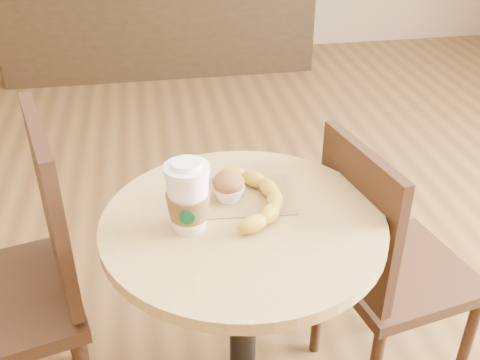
{
  "coord_description": "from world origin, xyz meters",
  "views": [
    {
      "loc": [
        -0.12,
        -1.01,
        1.49
      ],
      "look_at": [
        0.06,
        0.07,
        0.83
      ],
      "focal_mm": 42.0,
      "sensor_mm": 36.0,
      "label": 1
    }
  ],
  "objects_px": {
    "cafe_table": "(243,295)",
    "banana": "(257,196)",
    "chair_right": "(383,264)",
    "chair_left": "(17,283)",
    "coffee_cup": "(188,199)",
    "muffin": "(229,186)"
  },
  "relations": [
    {
      "from": "cafe_table",
      "to": "coffee_cup",
      "type": "bearing_deg",
      "value": -175.55
    },
    {
      "from": "chair_left",
      "to": "chair_right",
      "type": "xyz_separation_m",
      "value": [
        0.99,
        -0.03,
        -0.05
      ]
    },
    {
      "from": "cafe_table",
      "to": "chair_left",
      "type": "xyz_separation_m",
      "value": [
        -0.56,
        0.14,
        0.01
      ]
    },
    {
      "from": "cafe_table",
      "to": "coffee_cup",
      "type": "relative_size",
      "value": 4.48
    },
    {
      "from": "coffee_cup",
      "to": "banana",
      "type": "bearing_deg",
      "value": 29.53
    },
    {
      "from": "cafe_table",
      "to": "coffee_cup",
      "type": "xyz_separation_m",
      "value": [
        -0.12,
        -0.01,
        0.31
      ]
    },
    {
      "from": "muffin",
      "to": "banana",
      "type": "distance_m",
      "value": 0.07
    },
    {
      "from": "coffee_cup",
      "to": "muffin",
      "type": "height_order",
      "value": "coffee_cup"
    },
    {
      "from": "chair_left",
      "to": "chair_right",
      "type": "height_order",
      "value": "chair_left"
    },
    {
      "from": "cafe_table",
      "to": "banana",
      "type": "xyz_separation_m",
      "value": [
        0.04,
        0.05,
        0.26
      ]
    },
    {
      "from": "chair_right",
      "to": "banana",
      "type": "xyz_separation_m",
      "value": [
        -0.38,
        -0.05,
        0.3
      ]
    },
    {
      "from": "chair_left",
      "to": "coffee_cup",
      "type": "xyz_separation_m",
      "value": [
        0.44,
        -0.15,
        0.3
      ]
    },
    {
      "from": "muffin",
      "to": "chair_left",
      "type": "bearing_deg",
      "value": 174.59
    },
    {
      "from": "chair_left",
      "to": "chair_right",
      "type": "relative_size",
      "value": 1.11
    },
    {
      "from": "chair_right",
      "to": "muffin",
      "type": "distance_m",
      "value": 0.54
    },
    {
      "from": "chair_right",
      "to": "coffee_cup",
      "type": "relative_size",
      "value": 5.11
    },
    {
      "from": "cafe_table",
      "to": "chair_left",
      "type": "relative_size",
      "value": 0.79
    },
    {
      "from": "cafe_table",
      "to": "chair_right",
      "type": "bearing_deg",
      "value": 13.97
    },
    {
      "from": "banana",
      "to": "coffee_cup",
      "type": "bearing_deg",
      "value": -156.49
    },
    {
      "from": "cafe_table",
      "to": "muffin",
      "type": "xyz_separation_m",
      "value": [
        -0.02,
        0.08,
        0.27
      ]
    },
    {
      "from": "cafe_table",
      "to": "coffee_cup",
      "type": "height_order",
      "value": "coffee_cup"
    },
    {
      "from": "banana",
      "to": "cafe_table",
      "type": "bearing_deg",
      "value": -125.73
    }
  ]
}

